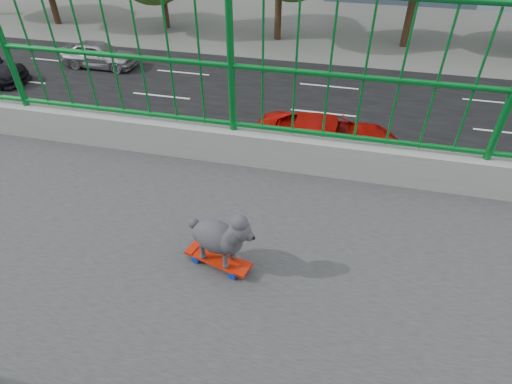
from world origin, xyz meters
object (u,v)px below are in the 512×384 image
Objects in this scene: car_2 at (328,139)px; car_4 at (99,54)px; skateboard at (218,260)px; poodle at (220,236)px.

car_2 is 1.36× the size of car_4.
skateboard reaches higher than car_4.
car_4 is (-18.63, -13.03, -6.33)m from skateboard.
poodle is 13.85m from car_2.
poodle is at bearing 90.00° from skateboard.
poodle is 0.08× the size of car_2.
car_2 is at bearing -165.49° from skateboard.
poodle is 0.11× the size of car_4.
car_4 is at bearing -129.25° from skateboard.
skateboard is at bearing 178.75° from car_2.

